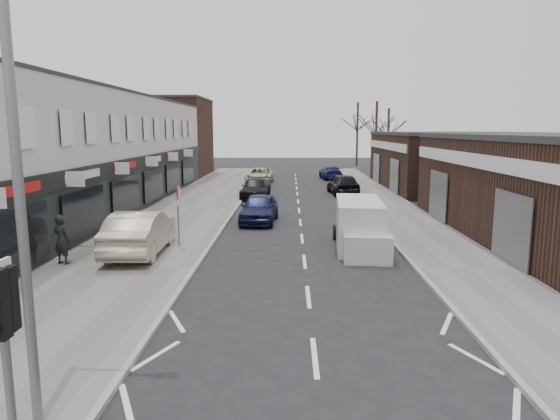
# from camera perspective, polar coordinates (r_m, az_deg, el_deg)

# --- Properties ---
(ground) EXTENTS (160.00, 160.00, 0.00)m
(ground) POSITION_cam_1_polar(r_m,az_deg,el_deg) (9.66, 4.60, -21.57)
(ground) COLOR black
(ground) RESTS_ON ground
(pavement_left) EXTENTS (5.50, 64.00, 0.12)m
(pavement_left) POSITION_cam_1_polar(r_m,az_deg,el_deg) (31.29, -10.27, 0.09)
(pavement_left) COLOR slate
(pavement_left) RESTS_ON ground
(pavement_right) EXTENTS (3.50, 64.00, 0.12)m
(pavement_right) POSITION_cam_1_polar(r_m,az_deg,el_deg) (31.31, 12.77, 0.02)
(pavement_right) COLOR slate
(pavement_right) RESTS_ON ground
(shop_terrace_left) EXTENTS (8.00, 41.00, 7.10)m
(shop_terrace_left) POSITION_cam_1_polar(r_m,az_deg,el_deg) (30.68, -23.92, 5.83)
(shop_terrace_left) COLOR silver
(shop_terrace_left) RESTS_ON ground
(brick_block_far) EXTENTS (8.00, 10.00, 8.00)m
(brick_block_far) POSITION_cam_1_polar(r_m,az_deg,el_deg) (54.84, -12.61, 8.01)
(brick_block_far) COLOR #46281E
(brick_block_far) RESTS_ON ground
(right_unit_far) EXTENTS (10.00, 16.00, 4.50)m
(right_unit_far) POSITION_cam_1_polar(r_m,az_deg,el_deg) (44.33, 18.37, 5.27)
(right_unit_far) COLOR #362318
(right_unit_far) RESTS_ON ground
(tree_far_a) EXTENTS (3.60, 3.60, 8.00)m
(tree_far_a) POSITION_cam_1_polar(r_m,az_deg,el_deg) (57.30, 10.79, 4.10)
(tree_far_a) COLOR #382D26
(tree_far_a) RESTS_ON ground
(tree_far_b) EXTENTS (3.60, 3.60, 7.50)m
(tree_far_b) POSITION_cam_1_polar(r_m,az_deg,el_deg) (63.63, 12.13, 4.55)
(tree_far_b) COLOR #382D26
(tree_far_b) RESTS_ON ground
(tree_far_c) EXTENTS (3.60, 3.60, 8.50)m
(tree_far_c) POSITION_cam_1_polar(r_m,az_deg,el_deg) (69.06, 8.73, 5.00)
(tree_far_c) COLOR #382D26
(tree_far_c) RESTS_ON ground
(traffic_light) EXTENTS (0.28, 0.60, 3.10)m
(traffic_light) POSITION_cam_1_polar(r_m,az_deg,el_deg) (7.77, -29.16, -10.93)
(traffic_light) COLOR slate
(traffic_light) RESTS_ON pavement_left
(street_lamp) EXTENTS (2.23, 0.22, 8.00)m
(street_lamp) POSITION_cam_1_polar(r_m,az_deg,el_deg) (8.48, -26.94, 6.07)
(street_lamp) COLOR slate
(street_lamp) RESTS_ON pavement_left
(warning_sign) EXTENTS (0.12, 0.80, 2.70)m
(warning_sign) POSITION_cam_1_polar(r_m,az_deg,el_deg) (20.98, -11.53, 1.53)
(warning_sign) COLOR slate
(warning_sign) RESTS_ON pavement_left
(white_van) EXTENTS (2.13, 5.31, 2.02)m
(white_van) POSITION_cam_1_polar(r_m,az_deg,el_deg) (21.05, 9.07, -1.82)
(white_van) COLOR silver
(white_van) RESTS_ON ground
(sedan_on_pavement) EXTENTS (1.96, 5.21, 1.70)m
(sedan_on_pavement) POSITION_cam_1_polar(r_m,az_deg,el_deg) (20.26, -15.69, -2.44)
(sedan_on_pavement) COLOR tan
(sedan_on_pavement) RESTS_ON pavement_left
(pedestrian) EXTENTS (0.76, 0.62, 1.81)m
(pedestrian) POSITION_cam_1_polar(r_m,az_deg,el_deg) (19.59, -23.68, -3.09)
(pedestrian) COLOR black
(pedestrian) RESTS_ON pavement_left
(parked_car_left_a) EXTENTS (2.09, 4.56, 1.52)m
(parked_car_left_a) POSITION_cam_1_polar(r_m,az_deg,el_deg) (26.72, -2.38, 0.20)
(parked_car_left_a) COLOR #13183D
(parked_car_left_a) RESTS_ON ground
(parked_car_left_b) EXTENTS (2.13, 4.88, 1.40)m
(parked_car_left_b) POSITION_cam_1_polar(r_m,az_deg,el_deg) (36.19, -2.79, 2.47)
(parked_car_left_b) COLOR black
(parked_car_left_b) RESTS_ON ground
(parked_car_left_c) EXTENTS (2.56, 5.12, 1.39)m
(parked_car_left_c) POSITION_cam_1_polar(r_m,az_deg,el_deg) (46.35, -2.36, 3.95)
(parked_car_left_c) COLOR beige
(parked_car_left_c) RESTS_ON ground
(parked_car_right_a) EXTENTS (1.68, 4.15, 1.34)m
(parked_car_right_a) POSITION_cam_1_polar(r_m,az_deg,el_deg) (27.62, 9.59, 0.19)
(parked_car_right_a) COLOR silver
(parked_car_right_a) RESTS_ON ground
(parked_car_right_b) EXTENTS (2.33, 4.90, 1.62)m
(parked_car_right_b) POSITION_cam_1_polar(r_m,az_deg,el_deg) (38.49, 7.22, 2.98)
(parked_car_right_b) COLOR black
(parked_car_right_b) RESTS_ON ground
(parked_car_right_c) EXTENTS (2.25, 4.72, 1.33)m
(parked_car_right_c) POSITION_cam_1_polar(r_m,az_deg,el_deg) (50.24, 5.81, 4.28)
(parked_car_right_c) COLOR #161644
(parked_car_right_c) RESTS_ON ground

